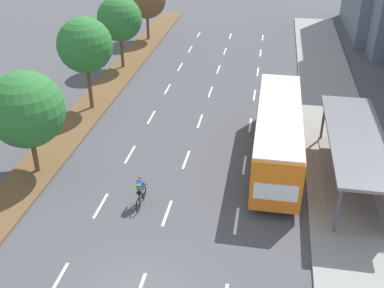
% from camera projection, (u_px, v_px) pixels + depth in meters
% --- Properties ---
extents(median_strip, '(2.60, 52.00, 0.12)m').
position_uv_depth(median_strip, '(103.00, 93.00, 36.33)').
color(median_strip, brown).
rests_on(median_strip, ground).
extents(sidewalk_right, '(4.50, 52.00, 0.15)m').
position_uv_depth(sidewalk_right, '(332.00, 109.00, 33.68)').
color(sidewalk_right, gray).
rests_on(sidewalk_right, ground).
extents(lane_divider_left, '(0.14, 43.97, 0.01)m').
position_uv_depth(lane_divider_left, '(151.00, 117.00, 32.62)').
color(lane_divider_left, white).
rests_on(lane_divider_left, ground).
extents(lane_divider_center, '(0.14, 43.97, 0.01)m').
position_uv_depth(lane_divider_center, '(200.00, 121.00, 32.09)').
color(lane_divider_center, white).
rests_on(lane_divider_center, ground).
extents(lane_divider_right, '(0.14, 43.97, 0.01)m').
position_uv_depth(lane_divider_right, '(250.00, 125.00, 31.57)').
color(lane_divider_right, white).
rests_on(lane_divider_right, ground).
extents(bus_shelter, '(2.90, 10.14, 2.86)m').
position_uv_depth(bus_shelter, '(359.00, 155.00, 24.46)').
color(bus_shelter, gray).
rests_on(bus_shelter, sidewalk_right).
extents(bus, '(2.54, 11.29, 3.37)m').
position_uv_depth(bus, '(278.00, 130.00, 26.45)').
color(bus, orange).
rests_on(bus, ground).
extents(cyclist, '(0.46, 1.82, 1.71)m').
position_uv_depth(cyclist, '(141.00, 192.00, 23.36)').
color(cyclist, black).
rests_on(cyclist, ground).
extents(median_tree_second, '(4.17, 4.17, 5.92)m').
position_uv_depth(median_tree_second, '(26.00, 110.00, 24.48)').
color(median_tree_second, brown).
rests_on(median_tree_second, median_strip).
extents(median_tree_third, '(3.83, 3.83, 6.59)m').
position_uv_depth(median_tree_third, '(85.00, 45.00, 31.52)').
color(median_tree_third, brown).
rests_on(median_tree_third, median_strip).
extents(median_tree_fourth, '(3.84, 3.84, 6.21)m').
position_uv_depth(median_tree_fourth, '(119.00, 19.00, 39.20)').
color(median_tree_fourth, brown).
rests_on(median_tree_fourth, median_strip).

